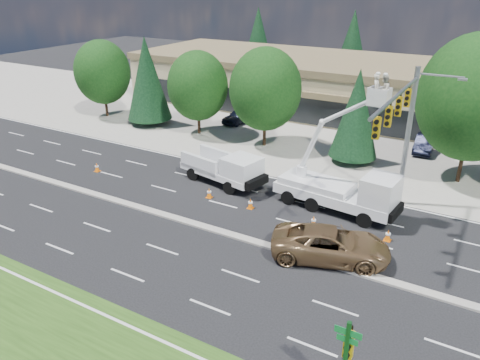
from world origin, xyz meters
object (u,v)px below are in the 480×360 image
Objects in this scene: street_sign_pole at (346,358)px; minivan at (331,244)px; utility_pickup at (226,171)px; bucket_truck at (346,185)px; signal_mast at (404,124)px.

street_sign_pole is 9.84m from minivan.
street_sign_pole reaches higher than minivan.
utility_pickup is 0.73× the size of bucket_truck.
signal_mast is 2.54× the size of street_sign_pole.
minivan is (-3.65, 9.00, -1.58)m from street_sign_pole.
utility_pickup is at bearing -175.37° from signal_mast.
bucket_truck is 5.73m from minivan.
bucket_truck reaches higher than minivan.
street_sign_pole is at bearing -175.70° from minivan.
street_sign_pole is 0.64× the size of minivan.
utility_pickup reaches higher than minivan.
bucket_truck is (-2.76, -0.92, -4.12)m from signal_mast.
signal_mast reaches higher than street_sign_pole.
bucket_truck is at bearing 108.02° from street_sign_pole.
utility_pickup is (-13.54, 14.51, -1.45)m from street_sign_pole.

